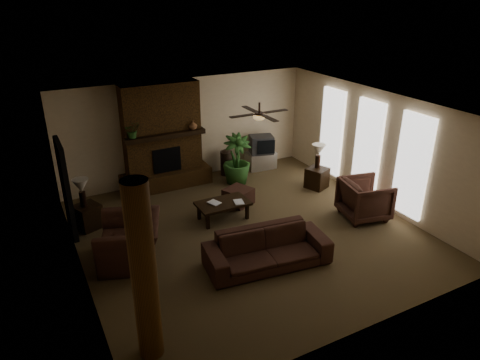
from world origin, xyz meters
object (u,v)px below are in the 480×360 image
armchair_left (129,234)px  armchair_right (365,197)px  coffee_table (223,205)px  tv_stand (261,160)px  side_table_right (317,178)px  sofa (267,243)px  floor_plant (237,170)px  ottoman (238,196)px  lamp_left (81,188)px  lamp_right (318,152)px  side_table_left (88,216)px  floor_vase (226,160)px  log_column (144,274)px

armchair_left → armchair_right: (5.30, -0.76, -0.07)m
armchair_left → coffee_table: (2.33, 0.68, -0.21)m
tv_stand → side_table_right: 2.01m
sofa → floor_plant: (1.27, 3.75, -0.09)m
ottoman → floor_plant: size_ratio=0.44×
coffee_table → floor_plant: 2.10m
lamp_left → sofa: bearing=-47.1°
floor_plant → armchair_left: bearing=-146.4°
side_table_right → lamp_right: size_ratio=0.85×
lamp_right → tv_stand: bearing=110.1°
ottoman → side_table_right: bearing=-2.8°
armchair_right → tv_stand: bearing=21.3°
side_table_left → lamp_left: (-0.05, -0.02, 0.73)m
coffee_table → floor_vase: size_ratio=1.56×
floor_vase → floor_plant: bearing=-90.0°
coffee_table → side_table_left: size_ratio=2.18×
sofa → ottoman: bearing=81.7°
log_column → side_table_left: size_ratio=5.09×
lamp_left → coffee_table: bearing=-19.7°
sofa → side_table_right: size_ratio=4.37×
armchair_left → ottoman: (3.01, 1.21, -0.38)m
side_table_right → sofa: bearing=-140.9°
side_table_right → coffee_table: bearing=-172.0°
floor_plant → side_table_left: (-4.08, -0.65, -0.11)m
armchair_right → side_table_right: armchair_right is taller
coffee_table → lamp_left: lamp_left is taller
floor_vase → side_table_right: 2.62m
sofa → side_table_right: 3.91m
log_column → ottoman: 5.18m
sofa → ottoman: size_ratio=4.01×
floor_vase → side_table_left: size_ratio=1.40×
armchair_left → floor_vase: armchair_left is taller
armchair_right → coffee_table: (-2.96, 1.44, -0.14)m
armchair_right → floor_plant: size_ratio=0.75×
floor_plant → side_table_left: 4.13m
sofa → coffee_table: sofa is taller
sofa → armchair_right: 3.06m
armchair_left → tv_stand: 5.57m
lamp_left → lamp_right: bearing=-5.4°
log_column → side_table_left: log_column is taller
armchair_right → side_table_right: 1.87m
log_column → sofa: size_ratio=1.16×
armchair_right → lamp_left: 6.38m
log_column → ottoman: log_column is taller
ottoman → side_table_right: (2.32, -0.11, 0.08)m
lamp_left → side_table_right: bearing=-6.0°
log_column → armchair_right: (5.68, 1.76, -0.89)m
armchair_left → floor_plant: armchair_left is taller
side_table_right → armchair_left: bearing=-168.4°
coffee_table → floor_plant: size_ratio=0.88×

